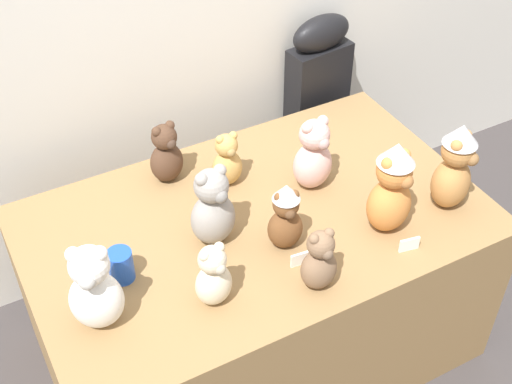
# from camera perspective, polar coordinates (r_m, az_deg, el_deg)

# --- Properties ---
(display_table) EXTENTS (1.58, 0.97, 0.71)m
(display_table) POSITION_cam_1_polar(r_m,az_deg,el_deg) (2.66, 0.00, -7.70)
(display_table) COLOR olive
(display_table) RESTS_ON ground_plane
(instrument_case) EXTENTS (0.29, 0.15, 1.04)m
(instrument_case) POSITION_cam_1_polar(r_m,az_deg,el_deg) (3.19, 4.88, 5.87)
(instrument_case) COLOR black
(instrument_case) RESTS_ON ground_plane
(teddy_bear_snow) EXTENTS (0.20, 0.19, 0.31)m
(teddy_bear_snow) POSITION_cam_1_polar(r_m,az_deg,el_deg) (2.04, -13.09, -7.76)
(teddy_bear_snow) COLOR white
(teddy_bear_snow) RESTS_ON display_table
(teddy_bear_honey) EXTENTS (0.11, 0.10, 0.22)m
(teddy_bear_honey) POSITION_cam_1_polar(r_m,az_deg,el_deg) (2.49, -2.35, 2.59)
(teddy_bear_honey) COLOR tan
(teddy_bear_honey) RESTS_ON display_table
(teddy_bear_ginger) EXTENTS (0.18, 0.16, 0.35)m
(teddy_bear_ginger) POSITION_cam_1_polar(r_m,az_deg,el_deg) (2.30, 11.04, 0.31)
(teddy_bear_ginger) COLOR #D17F3D
(teddy_bear_ginger) RESTS_ON display_table
(teddy_bear_cream) EXTENTS (0.13, 0.12, 0.23)m
(teddy_bear_cream) POSITION_cam_1_polar(r_m,az_deg,el_deg) (2.08, -3.51, -6.92)
(teddy_bear_cream) COLOR beige
(teddy_bear_cream) RESTS_ON display_table
(teddy_bear_mocha) EXTENTS (0.12, 0.10, 0.23)m
(teddy_bear_mocha) POSITION_cam_1_polar(r_m,az_deg,el_deg) (2.13, 5.21, -5.66)
(teddy_bear_mocha) COLOR #7F6047
(teddy_bear_mocha) RESTS_ON display_table
(teddy_bear_chestnut) EXTENTS (0.13, 0.12, 0.26)m
(teddy_bear_chestnut) POSITION_cam_1_polar(r_m,az_deg,el_deg) (2.23, 2.43, -2.03)
(teddy_bear_chestnut) COLOR brown
(teddy_bear_chestnut) RESTS_ON display_table
(teddy_bear_cocoa) EXTENTS (0.15, 0.13, 0.24)m
(teddy_bear_cocoa) POSITION_cam_1_polar(r_m,az_deg,el_deg) (2.52, -7.37, 3.08)
(teddy_bear_cocoa) COLOR #4C3323
(teddy_bear_cocoa) RESTS_ON display_table
(teddy_bear_caramel) EXTENTS (0.19, 0.18, 0.34)m
(teddy_bear_caramel) POSITION_cam_1_polar(r_m,az_deg,el_deg) (2.45, 15.97, 1.94)
(teddy_bear_caramel) COLOR #B27A42
(teddy_bear_caramel) RESTS_ON display_table
(teddy_bear_blush) EXTENTS (0.16, 0.14, 0.29)m
(teddy_bear_blush) POSITION_cam_1_polar(r_m,az_deg,el_deg) (2.46, 4.70, 2.98)
(teddy_bear_blush) COLOR beige
(teddy_bear_blush) RESTS_ON display_table
(teddy_bear_ash) EXTENTS (0.17, 0.15, 0.30)m
(teddy_bear_ash) POSITION_cam_1_polar(r_m,az_deg,el_deg) (2.24, -3.56, -1.34)
(teddy_bear_ash) COLOR gray
(teddy_bear_ash) RESTS_ON display_table
(party_cup_blue) EXTENTS (0.08, 0.08, 0.11)m
(party_cup_blue) POSITION_cam_1_polar(r_m,az_deg,el_deg) (2.22, -10.99, -5.91)
(party_cup_blue) COLOR blue
(party_cup_blue) RESTS_ON display_table
(name_card_front_left) EXTENTS (0.07, 0.01, 0.05)m
(name_card_front_left) POSITION_cam_1_polar(r_m,az_deg,el_deg) (2.24, 3.68, -5.48)
(name_card_front_left) COLOR white
(name_card_front_left) RESTS_ON display_table
(name_card_front_middle) EXTENTS (0.07, 0.02, 0.05)m
(name_card_front_middle) POSITION_cam_1_polar(r_m,az_deg,el_deg) (2.34, 12.42, -4.21)
(name_card_front_middle) COLOR white
(name_card_front_middle) RESTS_ON display_table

